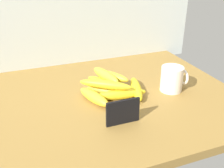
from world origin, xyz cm
name	(u,v)px	position (x,y,z in cm)	size (l,w,h in cm)	color
counter_top	(93,103)	(0.00, 0.00, 1.50)	(110.00, 76.00, 3.00)	olive
chalkboard_sign	(123,113)	(4.41, -18.05, 6.86)	(11.00, 1.80, 8.40)	black
coffee_mug	(172,79)	(31.22, -3.81, 7.88)	(10.03, 8.53, 9.77)	silver
banana_0	(107,91)	(6.07, 0.69, 4.75)	(16.76, 3.50, 3.50)	gold
banana_1	(136,89)	(17.17, -1.27, 4.88)	(18.51, 3.76, 3.76)	yellow
banana_2	(120,94)	(9.65, -3.24, 4.83)	(19.82, 3.66, 3.66)	yellow
banana_3	(108,83)	(8.77, 7.37, 4.66)	(20.20, 3.31, 3.31)	gold
banana_4	(95,97)	(0.44, -1.99, 5.02)	(15.89, 4.04, 4.04)	yellow
banana_5	(106,75)	(7.86, 7.69, 8.22)	(16.29, 3.82, 3.82)	gold
banana_6	(112,76)	(10.17, 6.63, 7.98)	(15.12, 3.34, 3.34)	gold
banana_7	(106,85)	(5.06, -0.25, 8.16)	(19.92, 3.31, 3.31)	gold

